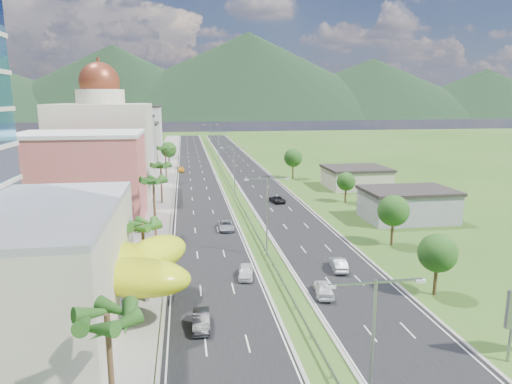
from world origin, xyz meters
name	(u,v)px	position (x,y,z in m)	size (l,w,h in m)	color
ground	(282,286)	(0.00, 0.00, 0.00)	(500.00, 500.00, 0.00)	#2D5119
road_left	(196,169)	(-7.50, 90.00, 0.02)	(11.00, 260.00, 0.04)	black
road_right	(245,168)	(7.50, 90.00, 0.02)	(11.00, 260.00, 0.04)	black
sidewalk_left	(164,170)	(-17.00, 90.00, 0.06)	(7.00, 260.00, 0.12)	gray
median_guardrail	(226,177)	(0.00, 71.99, 0.62)	(0.10, 216.06, 0.76)	gray
streetlight_median_a	(372,347)	(0.00, -25.00, 6.75)	(6.04, 0.25, 11.00)	gray
streetlight_median_b	(267,208)	(0.00, 10.00, 6.75)	(6.04, 0.25, 11.00)	gray
streetlight_median_c	(234,166)	(0.00, 50.00, 6.75)	(6.04, 0.25, 11.00)	gray
streetlight_median_d	(219,145)	(0.00, 95.00, 6.75)	(6.04, 0.25, 11.00)	gray
streetlight_median_e	(210,134)	(0.00, 140.00, 6.75)	(6.04, 0.25, 11.00)	gray
lime_canopy	(91,267)	(-20.00, -4.00, 4.99)	(18.00, 15.00, 7.40)	#CBDA15
pink_shophouse	(82,180)	(-28.00, 32.00, 7.50)	(20.00, 15.00, 15.00)	#D85859
domed_building	(104,144)	(-28.00, 55.00, 11.35)	(20.00, 20.00, 28.70)	beige
midrise_grey	(124,148)	(-27.00, 80.00, 8.00)	(16.00, 15.00, 16.00)	gray
midrise_beige	(133,145)	(-27.00, 102.00, 6.50)	(16.00, 15.00, 13.00)	#B7B097
midrise_white	(139,132)	(-27.00, 125.00, 9.00)	(16.00, 15.00, 18.00)	silver
shed_near	(408,206)	(28.00, 25.00, 2.50)	(15.00, 10.00, 5.00)	gray
shed_far	(356,179)	(30.00, 55.00, 2.20)	(14.00, 12.00, 4.40)	#B7B097
palm_tree_a	(107,322)	(-15.50, -22.00, 8.02)	(3.60, 3.60, 9.10)	#47301C
palm_tree_b	(143,228)	(-15.50, 2.00, 7.06)	(3.60, 3.60, 8.10)	#47301C
palm_tree_c	(153,183)	(-15.50, 22.00, 8.50)	(3.60, 3.60, 9.60)	#47301C
palm_tree_d	(161,167)	(-15.50, 45.00, 7.54)	(3.60, 3.60, 8.60)	#47301C
palm_tree_e	(165,150)	(-15.50, 70.00, 8.31)	(3.60, 3.60, 9.40)	#47301C
leafy_tree_lfar	(169,150)	(-15.50, 95.00, 5.58)	(4.90, 4.90, 8.05)	#47301C
leafy_tree_ra	(438,253)	(16.00, -5.00, 4.78)	(4.20, 4.20, 6.90)	#47301C
leafy_tree_rb	(393,211)	(19.00, 12.00, 5.18)	(4.55, 4.55, 7.47)	#47301C
leafy_tree_rc	(346,182)	(22.00, 40.00, 4.37)	(3.85, 3.85, 6.33)	#47301C
leafy_tree_rd	(293,158)	(18.00, 70.00, 5.58)	(4.90, 4.90, 8.05)	#47301C
mountain_ridge	(249,118)	(60.00, 450.00, 0.00)	(860.00, 140.00, 90.00)	black
car_white_near_left	(246,272)	(-3.84, 2.94, 0.77)	(1.72, 4.27, 1.45)	white
car_dark_left	(201,320)	(-9.58, -8.56, 0.79)	(1.58, 4.52, 1.49)	black
car_silver_mid_left	(226,225)	(-4.36, 23.59, 0.76)	(2.40, 5.20, 1.44)	#969A9D
car_yellow_far_left	(181,170)	(-11.77, 85.86, 0.67)	(1.77, 4.36, 1.27)	orange
car_white_near_right	(324,288)	(3.90, -3.37, 0.83)	(1.88, 4.66, 1.59)	white
car_silver_right	(338,264)	(7.96, 3.65, 0.81)	(1.63, 4.66, 1.54)	#A2A5A9
car_dark_far_right	(277,199)	(7.95, 42.03, 0.72)	(2.26, 4.89, 1.36)	black
motorcycle	(173,297)	(-12.30, -2.73, 0.68)	(0.60, 1.99, 1.27)	black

